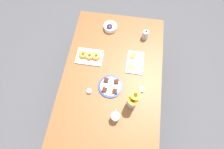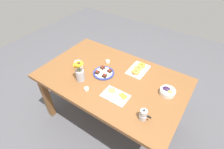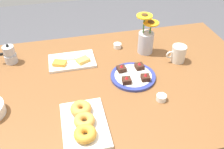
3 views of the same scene
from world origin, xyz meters
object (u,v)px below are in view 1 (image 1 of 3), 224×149
dining_table (112,79)px  cheese_platter (135,62)px  moka_pot (145,35)px  grape_bowl (110,27)px  jam_cup_berry (89,91)px  jam_cup_honey (142,90)px  dessert_plate (110,86)px  coffee_mug (115,117)px  flower_vase (132,102)px  croissant_platter (90,56)px

dining_table → cheese_platter: bearing=-48.4°
cheese_platter → moka_pot: moka_pot is taller
grape_bowl → jam_cup_berry: grape_bowl is taller
cheese_platter → jam_cup_honey: cheese_platter is taller
cheese_platter → dessert_plate: dessert_plate is taller
coffee_mug → flower_vase: size_ratio=0.48×
cheese_platter → flower_vase: (-0.44, -0.01, 0.07)m
grape_bowl → moka_pot: 0.40m
dining_table → jam_cup_berry: jam_cup_berry is taller
dessert_plate → moka_pot: bearing=-24.6°
dining_table → grape_bowl: size_ratio=10.54×
moka_pot → cheese_platter: bearing=166.4°
cheese_platter → jam_cup_berry: cheese_platter is taller
dining_table → moka_pot: size_ratio=13.45×
dining_table → coffee_mug: 0.44m
jam_cup_berry → moka_pot: bearing=-34.1°
coffee_mug → jam_cup_honey: coffee_mug is taller
dessert_plate → flower_vase: size_ratio=0.99×
grape_bowl → dessert_plate: size_ratio=0.64×
grape_bowl → cheese_platter: bearing=-141.6°
croissant_platter → jam_cup_berry: (-0.38, -0.07, -0.01)m
grape_bowl → dessert_plate: bearing=-171.3°
dessert_plate → moka_pot: moka_pot is taller
cheese_platter → jam_cup_berry: 0.56m
dessert_plate → jam_cup_honey: bearing=-88.3°
cheese_platter → jam_cup_honey: bearing=-162.1°
coffee_mug → croissant_platter: size_ratio=0.41×
flower_vase → moka_pot: (0.78, -0.07, -0.03)m
coffee_mug → moka_pot: moka_pot is taller
dessert_plate → flower_vase: (-0.14, -0.22, 0.07)m
croissant_platter → dessert_plate: bearing=-138.0°
flower_vase → grape_bowl: bearing=21.3°
cheese_platter → flower_vase: 0.45m
jam_cup_berry → dessert_plate: 0.21m
cheese_platter → moka_pot: (0.33, -0.08, 0.04)m
dining_table → jam_cup_honey: size_ratio=33.33×
jam_cup_berry → moka_pot: (0.72, -0.49, 0.03)m
dining_table → jam_cup_berry: 0.29m
dining_table → grape_bowl: 0.61m
jam_cup_honey → jam_cup_berry: 0.51m
flower_vase → moka_pot: size_ratio=2.02×
coffee_mug → jam_cup_honey: (0.30, -0.21, -0.03)m
grape_bowl → jam_cup_honey: grape_bowl is taller
dining_table → croissant_platter: bearing=55.4°
dessert_plate → dining_table: bearing=0.7°
grape_bowl → moka_pot: size_ratio=1.28×
coffee_mug → jam_cup_honey: 0.37m
croissant_platter → flower_vase: (-0.44, -0.49, 0.06)m
jam_cup_berry → moka_pot: 0.87m
moka_pot → grape_bowl: bearing=80.5°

